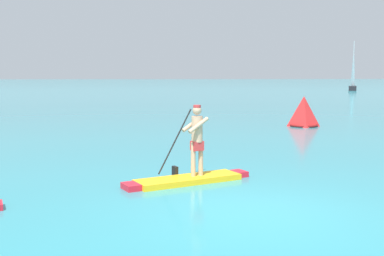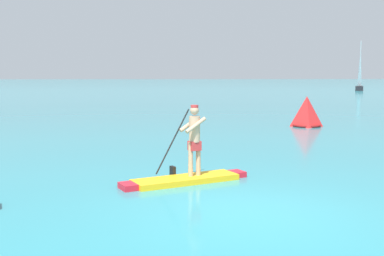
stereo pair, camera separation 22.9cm
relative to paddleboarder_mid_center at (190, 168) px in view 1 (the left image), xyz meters
The scene contains 4 objects.
ground 2.67m from the paddleboarder_mid_center, 69.03° to the right, with size 440.00×440.00×0.00m, color teal.
paddleboarder_mid_center is the anchor object (origin of this frame).
race_marker_buoy 13.13m from the paddleboarder_mid_center, 60.02° to the left, with size 1.37×1.37×1.46m.
sailboat_right_horizon 67.19m from the paddleboarder_mid_center, 62.87° to the left, with size 2.86×4.59×7.53m.
Camera 1 is at (-1.93, -8.37, 2.52)m, focal length 44.43 mm.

